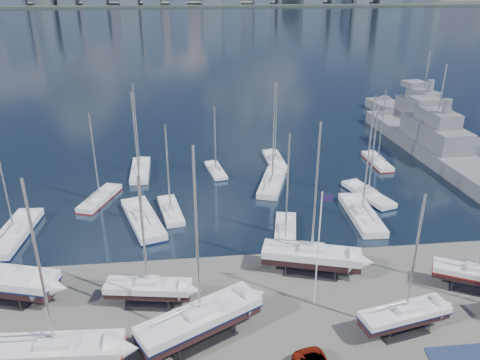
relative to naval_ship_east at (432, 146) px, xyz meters
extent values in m
plane|color=#605E59|center=(-36.63, -40.01, -1.66)|extent=(1400.00, 1400.00, 0.00)
cube|color=#172535|center=(-36.63, 269.99, -1.81)|extent=(1400.00, 600.00, 0.40)
cube|color=#2D332D|center=(-36.63, 529.99, -0.56)|extent=(1400.00, 80.00, 2.20)
cube|color=#2D2D33|center=(-63.71, -35.39, -1.58)|extent=(7.15, 4.73, 0.16)
cube|color=black|center=(-55.55, -45.90, -0.04)|extent=(10.82, 3.11, 0.86)
cube|color=silver|center=(-55.55, -45.90, 0.82)|extent=(10.84, 3.56, 0.86)
cube|color=maroon|center=(-55.55, -45.90, 0.43)|extent=(10.95, 3.60, 0.17)
cube|color=silver|center=(-55.55, -45.90, 1.50)|extent=(2.77, 1.94, 0.50)
cylinder|color=#B2B2B7|center=(-55.55, -45.90, 8.47)|extent=(0.22, 0.22, 14.44)
cube|color=#2D2D33|center=(-48.76, -38.01, -1.58)|extent=(4.90, 2.84, 0.16)
cube|color=black|center=(-48.76, -38.01, -0.13)|extent=(8.60, 3.34, 0.67)
cube|color=silver|center=(-48.76, -38.01, 0.54)|extent=(8.66, 3.69, 0.67)
cube|color=silver|center=(-48.76, -38.01, 1.13)|extent=(2.30, 1.73, 0.50)
cylinder|color=#B2B2B7|center=(-48.76, -38.01, 6.54)|extent=(0.22, 0.22, 11.32)
cube|color=#2D2D33|center=(-43.83, -43.42, -1.58)|extent=(6.87, 5.54, 0.16)
cube|color=black|center=(-43.83, -43.42, -0.01)|extent=(11.29, 7.87, 0.91)
cube|color=silver|center=(-43.83, -43.42, 0.90)|extent=(11.52, 8.29, 0.91)
cube|color=#0C143E|center=(-43.83, -43.42, 0.48)|extent=(11.64, 8.37, 0.18)
cube|color=silver|center=(-43.83, -43.42, 1.61)|extent=(3.42, 3.05, 0.50)
cylinder|color=#B2B2B7|center=(-43.83, -43.42, 9.05)|extent=(0.22, 0.22, 15.38)
cube|color=#2D2D33|center=(-31.48, -34.34, -1.58)|extent=(6.36, 4.26, 0.16)
cube|color=black|center=(-31.48, -34.34, -0.04)|extent=(10.87, 5.52, 0.85)
cube|color=silver|center=(-31.48, -34.34, 0.81)|extent=(11.00, 5.95, 0.85)
cube|color=silver|center=(-31.48, -34.34, 1.48)|extent=(3.06, 2.48, 0.50)
cylinder|color=#B2B2B7|center=(-31.48, -34.34, 8.38)|extent=(0.22, 0.22, 14.31)
cube|color=#2D2D33|center=(-25.44, -44.55, -1.58)|extent=(5.00, 3.07, 0.16)
cube|color=black|center=(-25.44, -44.55, -0.12)|extent=(8.70, 3.77, 0.68)
cube|color=silver|center=(-25.44, -44.55, 0.55)|extent=(8.77, 4.12, 0.68)
cube|color=#0C143E|center=(-25.44, -44.55, 0.24)|extent=(8.86, 4.16, 0.14)
cube|color=silver|center=(-25.44, -44.55, 1.14)|extent=(2.37, 1.84, 0.50)
cylinder|color=#B2B2B7|center=(-25.44, -44.55, 6.60)|extent=(0.22, 0.22, 11.42)
cube|color=#2D2D33|center=(-15.51, -39.38, -1.58)|extent=(4.97, 3.95, 0.16)
cube|color=black|center=(-15.51, -39.38, -0.13)|extent=(8.19, 5.58, 0.66)
cube|color=silver|center=(-15.51, -39.38, 0.52)|extent=(8.35, 5.88, 0.66)
cube|color=maroon|center=(-15.51, -39.38, 0.22)|extent=(8.43, 5.94, 0.13)
cube|color=silver|center=(-15.51, -39.38, 1.10)|extent=(2.46, 2.18, 0.50)
cube|color=black|center=(-66.41, -22.70, -1.99)|extent=(3.58, 11.99, 0.95)
cube|color=silver|center=(-66.41, -22.70, -1.05)|extent=(4.08, 12.02, 0.95)
cube|color=#0C143E|center=(-66.41, -22.70, -1.48)|extent=(4.12, 12.14, 0.19)
cube|color=silver|center=(-66.41, -22.70, -0.32)|extent=(2.18, 3.08, 0.50)
cylinder|color=#B2B2B7|center=(-66.41, -22.70, 7.41)|extent=(0.22, 0.22, 15.97)
cube|color=black|center=(-57.51, -13.24, -1.91)|extent=(5.09, 9.33, 0.73)
cube|color=silver|center=(-57.51, -13.24, -1.18)|extent=(5.45, 9.45, 0.73)
cube|color=maroon|center=(-57.51, -13.24, -1.51)|extent=(5.51, 9.55, 0.15)
cube|color=silver|center=(-57.51, -13.24, -0.56)|extent=(2.21, 2.66, 0.50)
cylinder|color=#B2B2B7|center=(-57.51, -13.24, 5.35)|extent=(0.22, 0.22, 12.32)
cube|color=black|center=(-52.52, -3.13, -1.95)|extent=(2.83, 10.52, 0.84)
cube|color=silver|center=(-52.52, -3.13, -1.11)|extent=(3.27, 10.53, 0.84)
cube|color=silver|center=(-52.52, -3.13, -0.44)|extent=(1.84, 2.67, 0.50)
cylinder|color=#B2B2B7|center=(-52.52, -3.13, 6.35)|extent=(0.22, 0.22, 14.10)
cube|color=black|center=(-50.71, -20.77, -2.00)|extent=(6.47, 12.47, 0.97)
cube|color=silver|center=(-50.71, -20.77, -1.03)|extent=(6.95, 12.62, 0.97)
cube|color=#0C143E|center=(-50.71, -20.77, -1.48)|extent=(7.02, 12.75, 0.19)
cube|color=silver|center=(-50.71, -20.77, -0.29)|extent=(2.87, 3.52, 0.50)
cylinder|color=#B2B2B7|center=(-50.71, -20.77, 7.67)|extent=(0.22, 0.22, 16.42)
cube|color=black|center=(-47.15, -18.38, -1.90)|extent=(3.70, 9.04, 0.70)
cube|color=silver|center=(-47.15, -18.38, -1.19)|extent=(4.06, 9.11, 0.70)
cube|color=silver|center=(-47.15, -18.38, -0.59)|extent=(1.86, 2.44, 0.50)
cylinder|color=#B2B2B7|center=(-47.15, -18.38, 5.10)|extent=(0.22, 0.22, 11.88)
cube|color=black|center=(-40.03, -4.28, -1.86)|extent=(3.17, 8.01, 0.62)
cube|color=silver|center=(-40.03, -4.28, -1.24)|extent=(3.49, 8.06, 0.62)
cube|color=#0C143E|center=(-40.03, -4.28, -1.53)|extent=(3.52, 8.15, 0.12)
cube|color=silver|center=(-40.03, -4.28, -0.68)|extent=(1.63, 2.15, 0.50)
cylinder|color=#B2B2B7|center=(-40.03, -4.28, 4.34)|extent=(0.22, 0.22, 10.54)
cube|color=black|center=(-32.58, -25.97, -1.91)|extent=(4.20, 9.61, 0.75)
cube|color=silver|center=(-32.58, -25.97, -1.16)|extent=(4.58, 9.70, 0.75)
cube|color=maroon|center=(-32.58, -25.97, -1.51)|extent=(4.63, 9.79, 0.15)
cube|color=silver|center=(-32.58, -25.97, -0.54)|extent=(2.04, 2.62, 0.50)
cylinder|color=#B2B2B7|center=(-32.58, -25.97, 5.52)|extent=(0.22, 0.22, 12.62)
cube|color=black|center=(-31.58, -10.64, -1.97)|extent=(6.07, 11.47, 0.90)
cube|color=silver|center=(-31.58, -10.64, -1.08)|extent=(6.52, 11.62, 0.90)
cube|color=silver|center=(-31.58, -10.64, -0.38)|extent=(2.67, 3.25, 0.50)
cylinder|color=#B2B2B7|center=(-31.58, -10.64, 6.93)|extent=(0.22, 0.22, 15.12)
cube|color=black|center=(-29.44, -1.18, -1.93)|extent=(2.60, 9.91, 0.79)
cube|color=silver|center=(-29.44, -1.18, -1.14)|extent=(3.01, 9.92, 0.79)
cube|color=#0C143E|center=(-29.44, -1.18, -1.50)|extent=(3.04, 10.02, 0.16)
cube|color=silver|center=(-29.44, -1.18, -0.50)|extent=(1.72, 2.51, 0.50)
cylinder|color=#B2B2B7|center=(-29.44, -1.18, 5.90)|extent=(0.22, 0.22, 13.30)
cube|color=black|center=(-21.41, -22.60, -1.99)|extent=(3.18, 11.75, 0.93)
cube|color=silver|center=(-21.41, -22.60, -1.05)|extent=(3.67, 11.77, 0.93)
cube|color=silver|center=(-21.41, -22.60, -0.34)|extent=(2.06, 2.98, 0.50)
cylinder|color=#B2B2B7|center=(-21.41, -22.60, 7.28)|extent=(0.22, 0.22, 15.74)
cube|color=black|center=(-18.20, -16.37, -1.93)|extent=(5.00, 10.09, 0.79)
cube|color=silver|center=(-18.20, -16.37, -1.14)|extent=(5.40, 10.20, 0.79)
cube|color=#0C143E|center=(-18.20, -16.37, -1.50)|extent=(5.45, 10.31, 0.16)
cube|color=silver|center=(-18.20, -16.37, -0.50)|extent=(2.27, 2.82, 0.50)
cylinder|color=#B2B2B7|center=(-18.20, -16.37, 5.88)|extent=(0.22, 0.22, 13.27)
cube|color=black|center=(-11.61, -3.26, -1.90)|extent=(2.19, 9.01, 0.72)
cube|color=silver|center=(-11.61, -3.26, -1.18)|extent=(2.56, 9.01, 0.72)
cube|color=maroon|center=(-11.61, -3.26, -1.51)|extent=(2.59, 9.10, 0.14)
cube|color=silver|center=(-11.61, -3.26, -0.57)|extent=(1.52, 2.26, 0.50)
cylinder|color=#B2B2B7|center=(-11.61, -3.26, 5.25)|extent=(0.22, 0.22, 12.15)
cube|color=slate|center=(0.00, -0.07, -1.21)|extent=(8.57, 45.47, 4.07)
cube|color=slate|center=(0.00, -0.07, 2.63)|extent=(6.26, 16.01, 3.60)
cube|color=slate|center=(0.00, -0.07, 5.63)|extent=(4.61, 9.18, 2.40)
cube|color=slate|center=(-0.13, 4.46, 7.33)|extent=(5.20, 4.67, 1.20)
cylinder|color=#B2B2B7|center=(0.00, -0.07, 10.83)|extent=(0.30, 0.30, 8.00)
cube|color=slate|center=(5.91, 17.36, -1.27)|extent=(10.61, 39.03, 3.47)
cube|color=slate|center=(5.91, 17.36, 2.27)|extent=(6.47, 13.98, 3.60)
cube|color=slate|center=(5.91, 17.36, 5.27)|extent=(4.57, 8.09, 2.40)
cube|color=slate|center=(5.46, 21.19, 6.97)|extent=(4.74, 4.33, 1.20)
cylinder|color=#B2B2B7|center=(5.91, 17.36, 10.47)|extent=(0.30, 0.30, 8.00)
cylinder|color=white|center=(-32.40, -39.50, 4.44)|extent=(0.12, 0.12, 12.21)
cube|color=#201543|center=(-31.89, -39.50, 9.93)|extent=(1.02, 0.05, 0.71)
camera|label=1|loc=(-43.98, -76.62, 28.13)|focal=35.00mm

